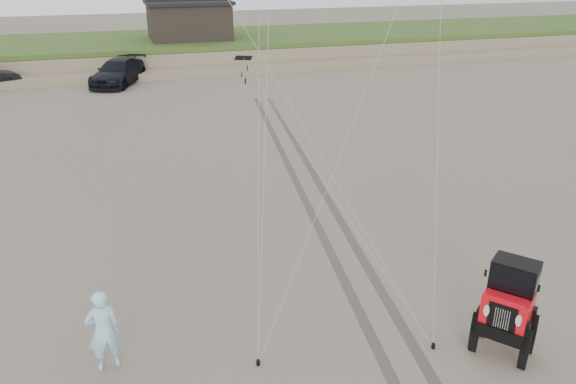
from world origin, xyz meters
name	(u,v)px	position (x,y,z in m)	size (l,w,h in m)	color
ground	(358,357)	(0.00, 0.00, 0.00)	(160.00, 160.00, 0.00)	#6B6054
dune_ridge	(164,50)	(0.00, 37.50, 0.82)	(160.00, 14.25, 1.73)	#7A6B54
cabin	(189,18)	(2.00, 37.00, 3.24)	(6.40, 5.40, 3.35)	black
truck_c	(118,72)	(-3.79, 29.42, 0.79)	(2.22, 5.46, 1.59)	black
jeep	(506,319)	(2.91, -0.76, 0.85)	(1.96, 4.54, 1.69)	red
man	(103,330)	(-4.97, 1.25, 0.89)	(0.65, 0.43, 1.79)	#98C5EA
stake_main	(258,363)	(-2.05, 0.38, 0.06)	(0.08, 0.08, 0.12)	black
stake_aux	(433,346)	(1.64, -0.22, 0.06)	(0.08, 0.08, 0.12)	black
tire_tracks	(316,199)	(2.00, 8.00, 0.00)	(5.22, 29.74, 0.01)	#4C443D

